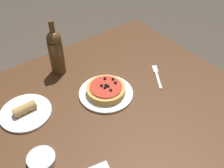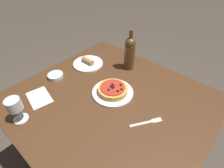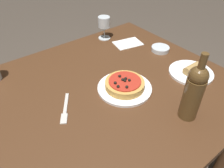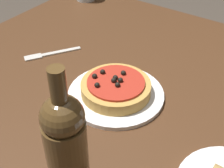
% 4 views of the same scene
% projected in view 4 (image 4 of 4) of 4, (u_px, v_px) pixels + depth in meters
% --- Properties ---
extents(dining_table, '(1.13, 1.04, 0.78)m').
position_uv_depth(dining_table, '(118.00, 108.00, 0.94)').
color(dining_table, '#4C2D19').
rests_on(dining_table, ground_plane).
extents(dinner_plate, '(0.26, 0.26, 0.01)m').
position_uv_depth(dinner_plate, '(116.00, 94.00, 0.83)').
color(dinner_plate, white).
rests_on(dinner_plate, dining_table).
extents(pizza, '(0.18, 0.18, 0.05)m').
position_uv_depth(pizza, '(116.00, 87.00, 0.81)').
color(pizza, gold).
rests_on(pizza, dinner_plate).
extents(wine_bottle, '(0.07, 0.07, 0.29)m').
position_uv_depth(wine_bottle, '(66.00, 149.00, 0.53)').
color(wine_bottle, brown).
rests_on(wine_bottle, dining_table).
extents(fork, '(0.12, 0.16, 0.00)m').
position_uv_depth(fork, '(49.00, 54.00, 0.99)').
color(fork, beige).
rests_on(fork, dining_table).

